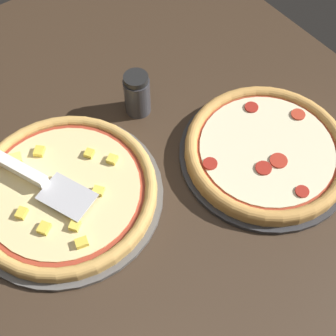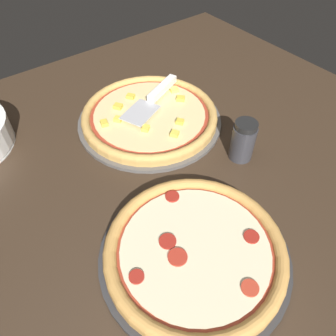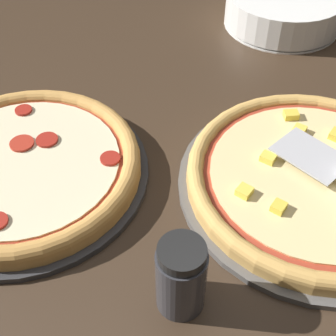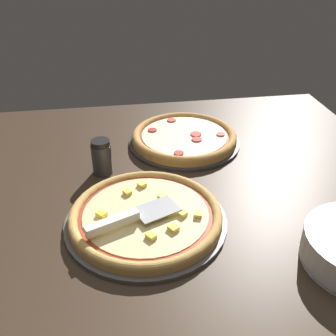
{
  "view_description": "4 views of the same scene",
  "coord_description": "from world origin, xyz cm",
  "px_view_note": "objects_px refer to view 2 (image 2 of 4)",
  "views": [
    {
      "loc": [
        41.57,
        -25.14,
        81.57
      ],
      "look_at": [
        0.63,
        5.62,
        3.0
      ],
      "focal_mm": 50.0,
      "sensor_mm": 36.0,
      "label": 1
    },
    {
      "loc": [
        31.54,
        46.06,
        57.35
      ],
      "look_at": [
        0.63,
        5.62,
        3.0
      ],
      "focal_mm": 35.0,
      "sensor_mm": 36.0,
      "label": 2
    },
    {
      "loc": [
        -43.08,
        22.04,
        50.75
      ],
      "look_at": [
        0.63,
        5.62,
        3.0
      ],
      "focal_mm": 50.0,
      "sensor_mm": 36.0,
      "label": 3
    },
    {
      "loc": [
        -13.95,
        -87.64,
        61.61
      ],
      "look_at": [
        0.63,
        5.62,
        3.0
      ],
      "focal_mm": 42.0,
      "sensor_mm": 36.0,
      "label": 4
    }
  ],
  "objects_px": {
    "pizza_back": "(195,250)",
    "serving_spatula": "(157,94)",
    "pizza_front": "(150,115)",
    "parmesan_shaker": "(243,141)"
  },
  "relations": [
    {
      "from": "pizza_back",
      "to": "serving_spatula",
      "type": "height_order",
      "value": "serving_spatula"
    },
    {
      "from": "pizza_front",
      "to": "serving_spatula",
      "type": "bearing_deg",
      "value": -145.36
    },
    {
      "from": "pizza_back",
      "to": "parmesan_shaker",
      "type": "height_order",
      "value": "parmesan_shaker"
    },
    {
      "from": "pizza_back",
      "to": "parmesan_shaker",
      "type": "bearing_deg",
      "value": -152.47
    },
    {
      "from": "pizza_back",
      "to": "serving_spatula",
      "type": "distance_m",
      "value": 0.48
    },
    {
      "from": "pizza_back",
      "to": "serving_spatula",
      "type": "bearing_deg",
      "value": -117.83
    },
    {
      "from": "pizza_front",
      "to": "pizza_back",
      "type": "xyz_separation_m",
      "value": [
        0.17,
        0.39,
        0.0
      ]
    },
    {
      "from": "pizza_back",
      "to": "parmesan_shaker",
      "type": "relative_size",
      "value": 3.25
    },
    {
      "from": "pizza_front",
      "to": "pizza_back",
      "type": "bearing_deg",
      "value": 66.42
    },
    {
      "from": "pizza_front",
      "to": "parmesan_shaker",
      "type": "distance_m",
      "value": 0.27
    }
  ]
}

